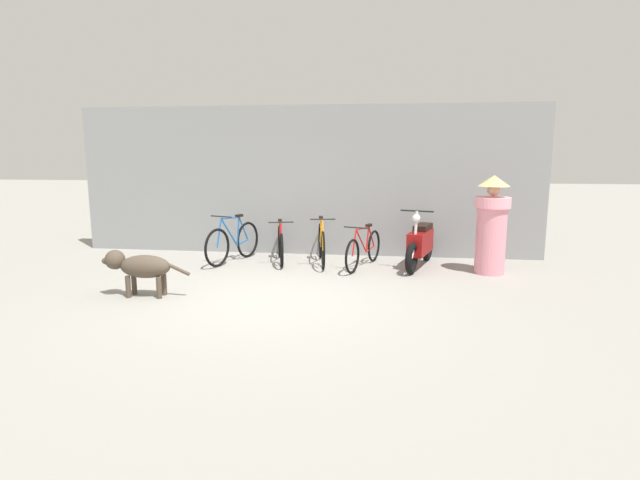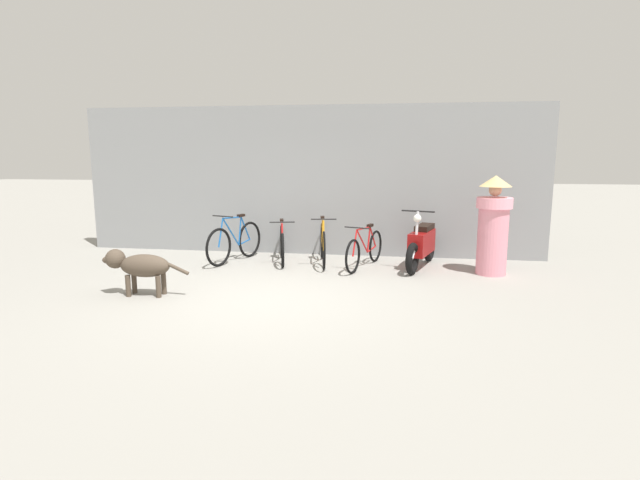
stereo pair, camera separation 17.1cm
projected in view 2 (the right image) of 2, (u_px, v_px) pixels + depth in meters
ground_plane at (265, 299)px, 7.11m from camera, size 60.00×60.00×0.00m
shop_wall_back at (307, 181)px, 10.19m from camera, size 9.46×0.20×3.00m
bicycle_0 at (235, 242)px, 9.56m from camera, size 0.62×1.62×0.93m
bicycle_1 at (282, 244)px, 9.57m from camera, size 0.54×1.60×0.82m
bicycle_2 at (323, 244)px, 9.40m from camera, size 0.47×1.70×0.90m
bicycle_3 at (365, 250)px, 9.07m from camera, size 0.63×1.64×0.80m
motorcycle at (422, 245)px, 9.04m from camera, size 0.69×1.74×1.08m
stray_dog at (139, 265)px, 7.26m from camera, size 1.31×0.37×0.68m
person_in_robes at (493, 224)px, 8.47m from camera, size 0.83×0.83×1.69m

